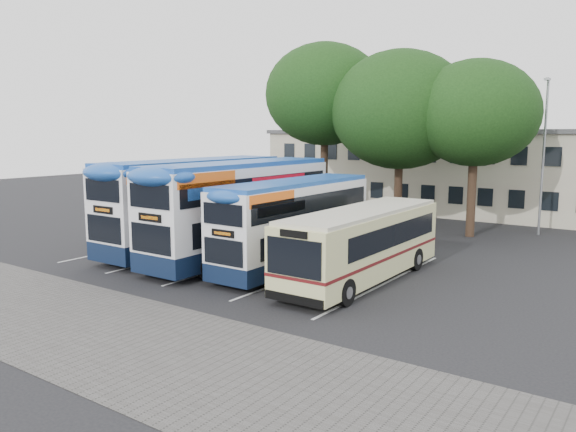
# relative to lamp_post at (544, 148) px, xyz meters

# --- Properties ---
(ground) EXTENTS (120.00, 120.00, 0.00)m
(ground) POSITION_rel_lamp_post_xyz_m (-6.00, -19.97, -5.08)
(ground) COLOR black
(ground) RESTS_ON ground
(paving_strip) EXTENTS (40.00, 6.00, 0.01)m
(paving_strip) POSITION_rel_lamp_post_xyz_m (-8.00, -24.97, -5.08)
(paving_strip) COLOR #595654
(paving_strip) RESTS_ON ground
(bay_lines) EXTENTS (14.12, 11.00, 0.01)m
(bay_lines) POSITION_rel_lamp_post_xyz_m (-9.75, -14.97, -5.08)
(bay_lines) COLOR silver
(bay_lines) RESTS_ON ground
(depot_building) EXTENTS (32.40, 8.40, 6.20)m
(depot_building) POSITION_rel_lamp_post_xyz_m (-6.00, 7.02, -1.93)
(depot_building) COLOR #BEAE99
(depot_building) RESTS_ON ground
(lamp_post) EXTENTS (0.25, 1.05, 9.06)m
(lamp_post) POSITION_rel_lamp_post_xyz_m (0.00, 0.00, 0.00)
(lamp_post) COLOR gray
(lamp_post) RESTS_ON ground
(tree_left) EXTENTS (7.93, 7.93, 11.86)m
(tree_left) POSITION_rel_lamp_post_xyz_m (-13.17, -2.69, 3.39)
(tree_left) COLOR black
(tree_left) RESTS_ON ground
(tree_mid) EXTENTS (8.48, 8.48, 10.95)m
(tree_mid) POSITION_rel_lamp_post_xyz_m (-7.71, -2.81, 2.25)
(tree_mid) COLOR black
(tree_mid) RESTS_ON ground
(tree_right) EXTENTS (7.07, 7.07, 10.08)m
(tree_right) POSITION_rel_lamp_post_xyz_m (-3.18, -2.77, 1.97)
(tree_right) COLOR black
(tree_right) RESTS_ON ground
(bus_dd_left) EXTENTS (2.70, 11.14, 4.64)m
(bus_dd_left) POSITION_rel_lamp_post_xyz_m (-13.66, -14.53, -2.53)
(bus_dd_left) COLOR #0E1B36
(bus_dd_left) RESTS_ON ground
(bus_dd_mid) EXTENTS (2.70, 11.11, 4.63)m
(bus_dd_mid) POSITION_rel_lamp_post_xyz_m (-10.30, -14.88, -2.53)
(bus_dd_mid) COLOR #0E1B36
(bus_dd_mid) RESTS_ON ground
(bus_dd_right) EXTENTS (2.28, 9.41, 3.92)m
(bus_dd_right) POSITION_rel_lamp_post_xyz_m (-7.19, -14.98, -2.93)
(bus_dd_right) COLOR #0E1B36
(bus_dd_right) RESTS_ON ground
(bus_single) EXTENTS (2.51, 9.86, 2.94)m
(bus_single) POSITION_rel_lamp_post_xyz_m (-3.71, -15.12, -3.42)
(bus_single) COLOR beige
(bus_single) RESTS_ON ground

